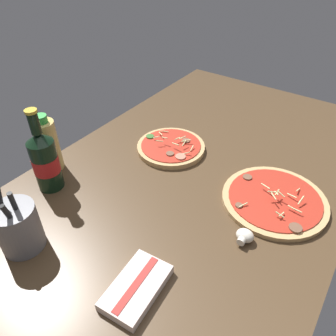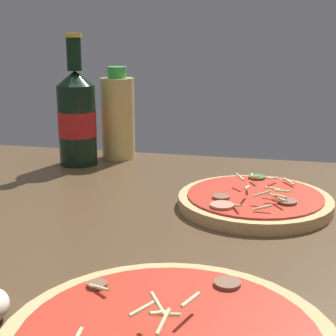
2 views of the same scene
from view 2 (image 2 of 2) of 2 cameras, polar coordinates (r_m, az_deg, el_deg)
counter_slab at (r=69.46cm, az=-0.31°, el=-8.47°), size 160.00×90.00×2.50cm
pizza_far at (r=80.32cm, az=9.57°, el=-3.61°), size 23.56×23.56×4.74cm
beer_bottle at (r=104.33cm, az=-10.07°, el=5.63°), size 7.60×7.60×25.78cm
oil_bottle at (r=108.64cm, az=-5.56°, el=5.68°), size 6.93×6.93×19.08cm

